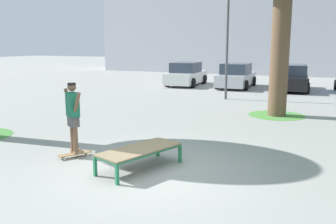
% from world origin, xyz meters
% --- Properties ---
extents(ground_plane, '(120.00, 120.00, 0.00)m').
position_xyz_m(ground_plane, '(0.00, 0.00, 0.00)').
color(ground_plane, '#999993').
extents(skate_box, '(1.33, 2.04, 0.46)m').
position_xyz_m(skate_box, '(-0.29, 0.06, 0.41)').
color(skate_box, '#237A4C').
rests_on(skate_box, ground).
extents(skateboard, '(0.60, 0.78, 0.09)m').
position_xyz_m(skateboard, '(-2.11, 0.17, 0.08)').
color(skateboard, '#9E754C').
rests_on(skateboard, ground).
extents(skater, '(0.88, 0.61, 1.69)m').
position_xyz_m(skater, '(-2.11, 0.17, 1.07)').
color(skater, brown).
rests_on(skater, skateboard).
extents(grass_patch_mid_back, '(2.10, 2.10, 0.01)m').
position_xyz_m(grass_patch_mid_back, '(1.58, 7.50, 0.00)').
color(grass_patch_mid_back, '#519342').
rests_on(grass_patch_mid_back, ground).
extents(car_white, '(2.07, 4.28, 1.50)m').
position_xyz_m(car_white, '(-5.30, 15.78, 0.69)').
color(car_white, silver).
rests_on(car_white, ground).
extents(car_silver, '(1.98, 4.23, 1.50)m').
position_xyz_m(car_silver, '(-1.99, 15.80, 0.69)').
color(car_silver, '#B7BABF').
rests_on(car_silver, ground).
extents(car_black, '(2.14, 4.31, 1.50)m').
position_xyz_m(car_black, '(1.32, 15.77, 0.69)').
color(car_black, black).
rests_on(car_black, ground).
extents(light_post, '(0.36, 0.36, 5.83)m').
position_xyz_m(light_post, '(-1.29, 10.80, 3.83)').
color(light_post, '#4C4C51').
rests_on(light_post, ground).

